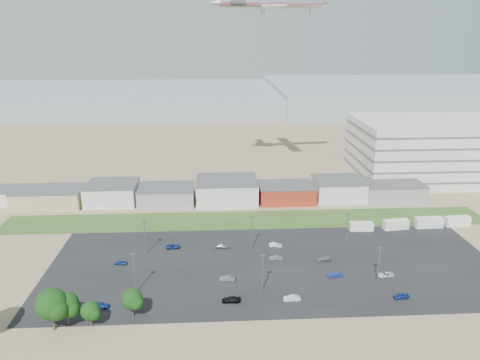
{
  "coord_description": "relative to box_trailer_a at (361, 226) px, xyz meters",
  "views": [
    {
      "loc": [
        -10.21,
        -92.18,
        59.94
      ],
      "look_at": [
        -3.84,
        22.0,
        23.58
      ],
      "focal_mm": 35.0,
      "sensor_mm": 36.0,
      "label": 1
    }
  ],
  "objects": [
    {
      "name": "parked_car_9",
      "position": [
        -58.3,
        -9.69,
        -0.78
      ],
      "size": [
        4.3,
        2.32,
        1.15
      ],
      "primitive_type": "imported",
      "rotation": [
        0.0,
        0.0,
        1.67
      ],
      "color": "navy",
      "rests_on": "ground"
    },
    {
      "name": "lightpole_front_m",
      "position": [
        -34.86,
        -34.39,
        3.47
      ],
      "size": [
        1.14,
        0.47,
        9.65
      ],
      "primitive_type": null,
      "color": "slate",
      "rests_on": "ground"
    },
    {
      "name": "parked_car_11",
      "position": [
        -28.52,
        -10.32,
        -0.74
      ],
      "size": [
        3.91,
        1.77,
        1.24
      ],
      "primitive_type": "imported",
      "rotation": [
        0.0,
        0.0,
        1.45
      ],
      "color": "silver",
      "rests_on": "ground"
    },
    {
      "name": "parking_garage",
      "position": [
        54.41,
        53.54,
        11.14
      ],
      "size": [
        80.0,
        40.0,
        25.0
      ],
      "primitive_type": "cube",
      "color": "silver",
      "rests_on": "ground"
    },
    {
      "name": "tree_mid",
      "position": [
        -77.68,
        -45.65,
        2.93
      ],
      "size": [
        5.71,
        5.71,
        8.57
      ],
      "primitive_type": null,
      "color": "black",
      "rests_on": "ground"
    },
    {
      "name": "parked_car_3",
      "position": [
        -42.59,
        -38.8,
        -0.72
      ],
      "size": [
        4.48,
        2.04,
        1.27
      ],
      "primitive_type": "imported",
      "rotation": [
        0.0,
        0.0,
        -1.63
      ],
      "color": "black",
      "rests_on": "ground"
    },
    {
      "name": "ground",
      "position": [
        -35.59,
        -41.46,
        -1.36
      ],
      "size": [
        700.0,
        700.0,
        0.0
      ],
      "primitive_type": "plane",
      "color": "#8B7359",
      "rests_on": "ground"
    },
    {
      "name": "lightpole_back_r",
      "position": [
        -7.48,
        -10.07,
        3.55
      ],
      "size": [
        1.16,
        0.48,
        9.82
      ],
      "primitive_type": null,
      "color": "slate",
      "rests_on": "ground"
    },
    {
      "name": "tree_near",
      "position": [
        -64.39,
        -43.27,
        2.42
      ],
      "size": [
        5.04,
        5.04,
        7.56
      ],
      "primitive_type": null,
      "color": "black",
      "rests_on": "ground"
    },
    {
      "name": "parked_car_13",
      "position": [
        -28.39,
        -38.98,
        -0.71
      ],
      "size": [
        3.95,
        1.38,
        1.3
      ],
      "primitive_type": "imported",
      "rotation": [
        0.0,
        0.0,
        -1.57
      ],
      "color": "silver",
      "rests_on": "ground"
    },
    {
      "name": "parked_car_4",
      "position": [
        -43.19,
        -29.04,
        -0.7
      ],
      "size": [
        4.06,
        1.64,
        1.31
      ],
      "primitive_type": "imported",
      "rotation": [
        0.0,
        0.0,
        -1.64
      ],
      "color": "#595B5E",
      "rests_on": "ground"
    },
    {
      "name": "parked_car_12",
      "position": [
        -16.5,
        -19.75,
        -0.75
      ],
      "size": [
        4.25,
        1.92,
        1.21
      ],
      "primitive_type": "imported",
      "rotation": [
        0.0,
        0.0,
        -1.52
      ],
      "color": "#A5A5AA",
      "rests_on": "ground"
    },
    {
      "name": "parked_car_10",
      "position": [
        -72.32,
        -39.41,
        -0.77
      ],
      "size": [
        4.27,
        2.2,
        1.18
      ],
      "primitive_type": "imported",
      "rotation": [
        0.0,
        0.0,
        1.43
      ],
      "color": "navy",
      "rests_on": "ground"
    },
    {
      "name": "parked_car_1",
      "position": [
        -15.62,
        -28.5,
        -0.72
      ],
      "size": [
        4.0,
        1.85,
        1.27
      ],
      "primitive_type": "imported",
      "rotation": [
        0.0,
        0.0,
        -1.44
      ],
      "color": "navy",
      "rests_on": "ground"
    },
    {
      "name": "parked_car_2",
      "position": [
        -2.53,
        -39.46,
        -0.72
      ],
      "size": [
        3.9,
        1.95,
        1.27
      ],
      "primitive_type": "imported",
      "rotation": [
        0.0,
        0.0,
        -1.45
      ],
      "color": "navy",
      "rests_on": "ground"
    },
    {
      "name": "lightpole_front_l",
      "position": [
        -65.33,
        -33.49,
        3.84
      ],
      "size": [
        1.22,
        0.51,
        10.4
      ],
      "primitive_type": null,
      "color": "slate",
      "rests_on": "ground"
    },
    {
      "name": "parking_lot",
      "position": [
        -30.59,
        -21.46,
        -1.35
      ],
      "size": [
        120.0,
        50.0,
        0.01
      ],
      "primitive_type": "cube",
      "color": "black",
      "rests_on": "ground"
    },
    {
      "name": "box_trailer_d",
      "position": [
        32.1,
        2.02,
        0.17
      ],
      "size": [
        8.31,
        3.15,
        3.05
      ],
      "primitive_type": null,
      "rotation": [
        0.0,
        0.0,
        0.08
      ],
      "color": "silver",
      "rests_on": "ground"
    },
    {
      "name": "parked_car_7",
      "position": [
        -29.37,
        -18.48,
        -0.74
      ],
      "size": [
        3.81,
        1.46,
        1.24
      ],
      "primitive_type": "imported",
      "rotation": [
        0.0,
        0.0,
        -1.53
      ],
      "color": "#595B5E",
      "rests_on": "ground"
    },
    {
      "name": "parked_car_6",
      "position": [
        -44.07,
        -10.21,
        -0.75
      ],
      "size": [
        4.35,
        2.12,
        1.22
      ],
      "primitive_type": "imported",
      "rotation": [
        0.0,
        0.0,
        1.47
      ],
      "color": "#A5A5AA",
      "rests_on": "ground"
    },
    {
      "name": "parked_car_0",
      "position": [
        -2.68,
        -29.3,
        -0.78
      ],
      "size": [
        4.37,
        2.43,
        1.16
      ],
      "primitive_type": "imported",
      "rotation": [
        0.0,
        0.0,
        -1.44
      ],
      "color": "silver",
      "rests_on": "ground"
    },
    {
      "name": "parked_car_5",
      "position": [
        -71.62,
        -18.79,
        -0.81
      ],
      "size": [
        3.33,
        1.67,
        1.09
      ],
      "primitive_type": "imported",
      "rotation": [
        0.0,
        0.0,
        -1.69
      ],
      "color": "navy",
      "rests_on": "ground"
    },
    {
      "name": "building_row",
      "position": [
        -52.59,
        29.54,
        2.64
      ],
      "size": [
        170.0,
        20.0,
        8.0
      ],
      "primitive_type": null,
      "color": "silver",
      "rests_on": "ground"
    },
    {
      "name": "box_trailer_a",
      "position": [
        0.0,
        0.0,
        0.0
      ],
      "size": [
        7.33,
        2.57,
        2.72
      ],
      "primitive_type": null,
      "rotation": [
        0.0,
        0.0,
        -0.04
      ],
      "color": "silver",
      "rests_on": "ground"
    },
    {
      "name": "lightpole_back_l",
      "position": [
        -65.65,
        -12.91,
        3.6
      ],
      "size": [
        1.17,
        0.49,
        9.92
      ],
      "primitive_type": null,
      "color": "slate",
      "rests_on": "ground"
    },
    {
      "name": "box_trailer_b",
      "position": [
        11.3,
        0.55,
        0.15
      ],
      "size": [
        8.32,
        3.58,
        3.02
      ],
      "primitive_type": null,
      "rotation": [
        0.0,
        0.0,
        0.14
      ],
      "color": "silver",
      "rests_on": "ground"
    },
    {
      "name": "airliner",
      "position": [
        -23.6,
        52.67,
        68.64
      ],
      "size": [
        51.7,
        38.3,
        14.23
      ],
      "primitive_type": null,
      "rotation": [
        0.0,
        0.0,
        0.12
      ],
      "color": "silver"
    },
    {
      "name": "tree_left",
      "position": [
        -80.14,
        -47.18,
        3.96
      ],
      "size": [
        7.09,
        7.09,
        10.63
      ],
      "primitive_type": null,
      "color": "black",
      "rests_on": "ground"
    },
    {
      "name": "lightpole_back_m",
      "position": [
        -35.64,
        -11.47,
        3.74
      ],
      "size": [
        1.2,
        0.5,
        10.19
      ],
      "primitive_type": null,
      "color": "slate",
      "rests_on": "ground"
    },
    {
      "name": "grass_strip",
      "position": [
        -35.59,
        10.54,
        -1.35
      ],
      "size": [
        160.0,
        16.0,
        0.02
      ],
      "primitive_type": "cube",
      "color": "#2D481B",
      "rests_on": "ground"
    },
    {
      "name": "tree_right",
      "position": [
        -72.66,
        -46.34,
        1.91
      ],
      "size": [
        4.36,
        4.36,
        6.54
      ],
      "primitive_type": null,
      "color": "black",
      "rests_on": "ground"
    },
    {
      "name": "lightpole_front_r",
      "position": [
        -5.85,
        -32.1,
        3.47
      ],
      "size": [
        1.14,
        0.47,
        9.66
      ],
      "primitive_type": null,
      "color": "slate",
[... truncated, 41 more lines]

